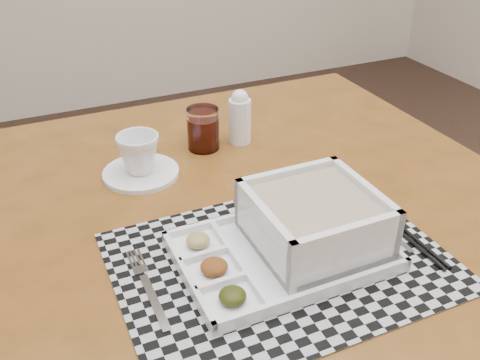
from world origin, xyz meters
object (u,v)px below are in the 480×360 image
serving_tray (305,230)px  cup (139,153)px  dining_table (241,256)px  creamer_bottle (240,117)px  juice_glass (203,130)px

serving_tray → cup: size_ratio=3.85×
dining_table → creamer_bottle: creamer_bottle is taller
cup → juice_glass: bearing=23.5°
dining_table → juice_glass: 0.30m
dining_table → cup: (-0.12, 0.21, 0.13)m
dining_table → creamer_bottle: (0.12, 0.27, 0.14)m
dining_table → serving_tray: bearing=-66.0°
serving_tray → creamer_bottle: creamer_bottle is taller
juice_glass → cup: bearing=-159.5°
juice_glass → creamer_bottle: 0.09m
dining_table → serving_tray: 0.18m
cup → juice_glass: 0.17m
dining_table → cup: cup is taller
juice_glass → creamer_bottle: size_ratio=0.75×
cup → creamer_bottle: bearing=15.7°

